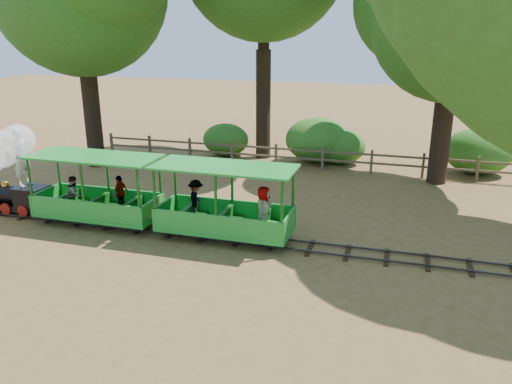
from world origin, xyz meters
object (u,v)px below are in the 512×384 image
(carriage_front, at_px, (97,199))
(fence, at_px, (299,155))
(carriage_rear, at_px, (225,211))
(locomotive, at_px, (7,162))

(carriage_front, relative_size, fence, 0.21)
(carriage_rear, xyz_separation_m, fence, (0.40, 7.97, -0.25))
(carriage_rear, relative_size, fence, 0.21)
(locomotive, height_order, carriage_front, locomotive)
(carriage_rear, bearing_deg, locomotive, 179.61)
(carriage_front, xyz_separation_m, fence, (4.46, 7.99, -0.22))
(locomotive, relative_size, fence, 0.16)
(carriage_front, distance_m, fence, 9.16)
(carriage_rear, height_order, fence, carriage_rear)
(locomotive, distance_m, fence, 11.05)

